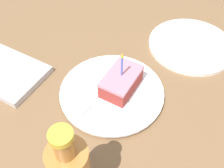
% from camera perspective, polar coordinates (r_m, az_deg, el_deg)
% --- Properties ---
extents(ground_plane, '(2.40, 2.40, 0.04)m').
position_cam_1_polar(ground_plane, '(0.75, -0.25, -3.50)').
color(ground_plane, brown).
rests_on(ground_plane, ground).
extents(plate, '(0.29, 0.29, 0.02)m').
position_cam_1_polar(plate, '(0.73, -0.00, -1.78)').
color(plate, white).
rests_on(plate, ground_plane).
extents(cake_slice, '(0.08, 0.12, 0.13)m').
position_cam_1_polar(cake_slice, '(0.71, 2.02, 0.56)').
color(cake_slice, '#99332D').
rests_on(cake_slice, plate).
extents(fork, '(0.04, 0.17, 0.00)m').
position_cam_1_polar(fork, '(0.70, -3.82, -3.05)').
color(fork, '#B2B2B7').
rests_on(fork, plate).
extents(side_plate, '(0.28, 0.28, 0.01)m').
position_cam_1_polar(side_plate, '(0.91, 16.80, 8.13)').
color(side_plate, white).
rests_on(side_plate, ground_plane).
extents(marble_board, '(0.23, 0.16, 0.02)m').
position_cam_1_polar(marble_board, '(0.84, -22.26, 2.43)').
color(marble_board, silver).
rests_on(marble_board, ground_plane).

